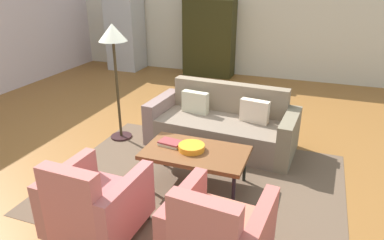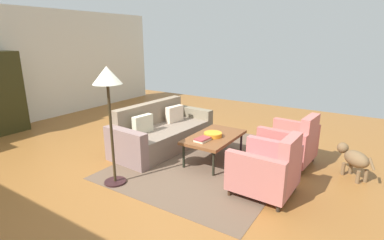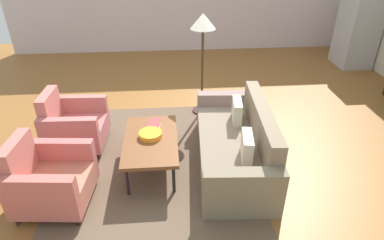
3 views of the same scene
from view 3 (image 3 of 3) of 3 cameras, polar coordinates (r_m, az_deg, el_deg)
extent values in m
plane|color=#925C2A|center=(5.07, 1.25, -3.76)|extent=(10.72, 10.72, 0.00)
cube|color=brown|center=(4.60, -6.23, -7.94)|extent=(3.40, 2.60, 0.01)
cube|color=#7C6A5A|center=(4.55, 7.00, -5.24)|extent=(1.80, 1.01, 0.42)
cube|color=#83715A|center=(4.49, 11.73, -2.85)|extent=(1.75, 0.29, 0.86)
cube|color=#7B6F58|center=(3.75, 8.89, -12.55)|extent=(0.24, 0.91, 0.62)
cube|color=gray|center=(5.30, 5.82, 1.70)|extent=(0.24, 0.91, 0.62)
cube|color=beige|center=(3.99, 9.53, -4.65)|extent=(0.41, 0.18, 0.32)
cube|color=beige|center=(4.75, 7.82, 1.59)|extent=(0.41, 0.17, 0.32)
cylinder|color=black|center=(4.91, -3.60, -2.18)|extent=(0.04, 0.04, 0.41)
cylinder|color=black|center=(4.06, -3.20, -10.25)|extent=(0.04, 0.04, 0.41)
cylinder|color=black|center=(4.94, -10.10, -2.43)|extent=(0.04, 0.04, 0.41)
cylinder|color=black|center=(4.10, -11.18, -10.48)|extent=(0.04, 0.04, 0.41)
cube|color=brown|center=(4.35, -7.20, -3.54)|extent=(1.20, 0.70, 0.05)
cylinder|color=#3D2617|center=(5.43, -14.57, -1.69)|extent=(0.05, 0.05, 0.10)
cylinder|color=#30241B|center=(4.88, -15.97, -5.94)|extent=(0.05, 0.05, 0.10)
cylinder|color=black|center=(5.61, -21.37, -1.79)|extent=(0.05, 0.05, 0.10)
cylinder|color=#2B2B1C|center=(5.08, -23.48, -5.87)|extent=(0.05, 0.05, 0.10)
cube|color=#BA6464|center=(5.13, -19.23, -1.87)|extent=(0.59, 0.82, 0.30)
cube|color=#C66C65|center=(5.12, -23.21, 0.36)|extent=(0.56, 0.16, 0.78)
cube|color=#B36961|center=(5.35, -18.58, 1.25)|extent=(0.15, 0.80, 0.56)
cube|color=#C06866|center=(4.79, -20.48, -2.72)|extent=(0.15, 0.80, 0.56)
cylinder|color=#352812|center=(4.45, -16.56, -10.03)|extent=(0.05, 0.05, 0.10)
cylinder|color=black|center=(3.99, -19.16, -16.31)|extent=(0.05, 0.05, 0.10)
cylinder|color=black|center=(4.69, -24.63, -9.47)|extent=(0.05, 0.05, 0.10)
cylinder|color=#392222|center=(4.26, -28.13, -15.21)|extent=(0.05, 0.05, 0.10)
cube|color=#C57159|center=(4.20, -22.69, -10.61)|extent=(0.63, 0.85, 0.30)
cube|color=#C46B63|center=(4.20, -27.51, -7.73)|extent=(0.57, 0.19, 0.78)
cube|color=#BB625C|center=(4.37, -21.49, -6.43)|extent=(0.19, 0.81, 0.56)
cube|color=#C6635A|center=(3.89, -24.82, -12.37)|extent=(0.19, 0.81, 0.56)
cylinder|color=orange|center=(4.36, -7.23, -2.52)|extent=(0.31, 0.31, 0.07)
cube|color=beige|center=(4.61, -6.65, -0.81)|extent=(0.28, 0.20, 0.03)
cube|color=brown|center=(4.60, -6.67, -0.54)|extent=(0.28, 0.20, 0.02)
cube|color=#B7BABF|center=(8.63, 27.00, 14.40)|extent=(0.80, 0.70, 1.85)
cylinder|color=#99999E|center=(8.76, 29.44, 14.65)|extent=(0.02, 0.02, 0.70)
cylinder|color=black|center=(5.89, 1.67, 1.68)|extent=(0.32, 0.32, 0.03)
cylinder|color=#372C19|center=(5.57, 1.79, 8.37)|extent=(0.04, 0.04, 1.45)
cone|color=silver|center=(5.31, 1.94, 16.85)|extent=(0.40, 0.40, 0.24)
camera|label=1|loc=(4.40, -61.50, 8.51)|focal=32.73mm
camera|label=2|loc=(8.25, -24.21, 22.83)|focal=27.32mm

